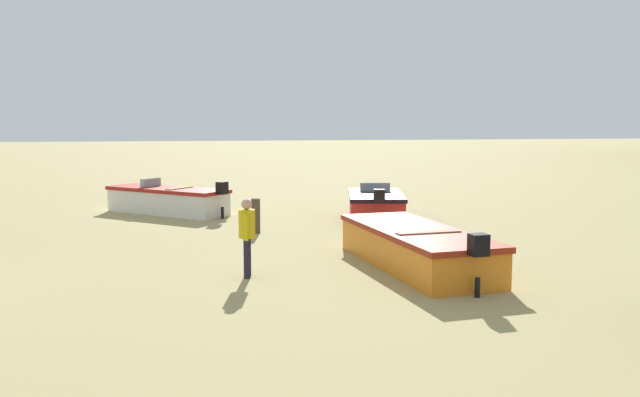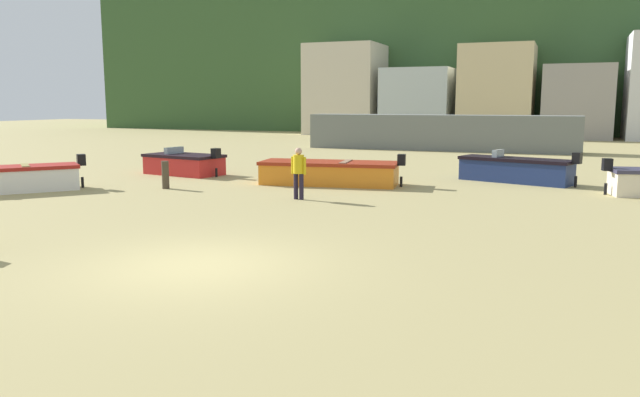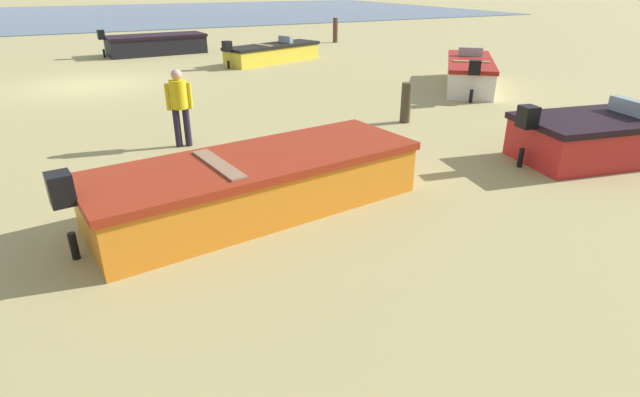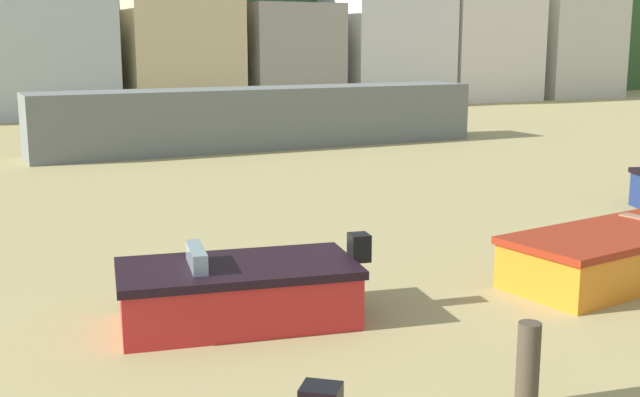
{
  "view_description": "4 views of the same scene",
  "coord_description": "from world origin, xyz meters",
  "views": [
    {
      "loc": [
        12.52,
        7.32,
        3.3
      ],
      "look_at": [
        -5.93,
        10.2,
        1.05
      ],
      "focal_mm": 38.73,
      "sensor_mm": 36.0,
      "label": 1
    },
    {
      "loc": [
        6.27,
        -9.53,
        3.01
      ],
      "look_at": [
        1.1,
        3.44,
        0.83
      ],
      "focal_mm": 34.62,
      "sensor_mm": 36.0,
      "label": 2
    },
    {
      "loc": [
        0.43,
        18.37,
        3.32
      ],
      "look_at": [
        -2.33,
        12.77,
        0.51
      ],
      "focal_mm": 27.76,
      "sensor_mm": 36.0,
      "label": 3
    },
    {
      "loc": [
        -12.33,
        2.18,
        3.93
      ],
      "look_at": [
        -6.14,
        15.0,
        1.12
      ],
      "focal_mm": 44.9,
      "sensor_mm": 36.0,
      "label": 4
    }
  ],
  "objects": [
    {
      "name": "harbor_pier",
      "position": [
        -1.26,
        30.0,
        1.12
      ],
      "size": [
        16.92,
        2.4,
        2.23
      ],
      "primitive_type": "cube",
      "color": "slate",
      "rests_on": "ground"
    },
    {
      "name": "townhouse_left",
      "position": [
        -6.48,
        47.17,
        3.03
      ],
      "size": [
        6.12,
        6.34,
        6.06
      ],
      "primitive_type": "cube",
      "color": "#B3BFC0",
      "rests_on": "ground"
    },
    {
      "name": "townhouse_centre_left",
      "position": [
        0.4,
        47.22,
        3.96
      ],
      "size": [
        6.13,
        6.44,
        7.92
      ],
      "primitive_type": "cube",
      "color": "#D2BD8C",
      "rests_on": "ground"
    },
    {
      "name": "townhouse_centre",
      "position": [
        6.94,
        47.05,
        3.04
      ],
      "size": [
        5.5,
        6.11,
        6.08
      ],
      "primitive_type": "cube",
      "color": "gray",
      "rests_on": "ground"
    },
    {
      "name": "townhouse_centre_right",
      "position": [
        14.02,
        47.43,
        4.22
      ],
      "size": [
        6.89,
        6.85,
        8.45
      ],
      "primitive_type": "cube",
      "color": "silver",
      "rests_on": "ground"
    },
    {
      "name": "townhouse_right",
      "position": [
        21.13,
        47.49,
        3.95
      ],
      "size": [
        6.8,
        6.98,
        7.9
      ],
      "primitive_type": "cube",
      "color": "silver",
      "rests_on": "ground"
    },
    {
      "name": "townhouse_far_right",
      "position": [
        28.72,
        47.14,
        4.16
      ],
      "size": [
        6.51,
        6.29,
        8.31
      ],
      "primitive_type": "cube",
      "color": "beige",
      "rests_on": "ground"
    },
    {
      "name": "boat_orange_1",
      "position": [
        -1.8,
        11.68,
        0.44
      ],
      "size": [
        5.43,
        2.44,
        1.17
      ],
      "rotation": [
        0.0,
        0.0,
        1.71
      ],
      "color": "orange",
      "rests_on": "ground"
    },
    {
      "name": "boat_red_2",
      "position": [
        -8.66,
        12.42,
        0.44
      ],
      "size": [
        3.72,
        2.27,
        1.17
      ],
      "rotation": [
        0.0,
        0.0,
        1.39
      ],
      "color": "red",
      "rests_on": "ground"
    },
    {
      "name": "mooring_post_near_water",
      "position": [
        -6.79,
        8.49,
        0.49
      ],
      "size": [
        0.25,
        0.25,
        0.98
      ],
      "primitive_type": "cylinder",
      "color": "#453B2D",
      "rests_on": "ground"
    }
  ]
}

